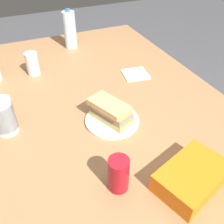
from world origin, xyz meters
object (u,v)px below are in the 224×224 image
(paper_plate, at_px, (112,120))
(soda_can_red, at_px, (118,174))
(dining_table, at_px, (104,118))
(plastic_cup_stack, at_px, (4,116))
(soda_can_silver, at_px, (32,64))
(sandwich, at_px, (111,111))
(chip_bag, at_px, (192,177))
(water_bottle_tall, at_px, (70,30))

(paper_plate, height_order, soda_can_red, soda_can_red)
(paper_plate, bearing_deg, dining_table, -5.13)
(plastic_cup_stack, xyz_separation_m, soda_can_silver, (0.42, -0.18, -0.01))
(soda_can_red, distance_m, soda_can_silver, 0.84)
(sandwich, bearing_deg, chip_bag, -164.23)
(dining_table, bearing_deg, sandwich, 173.19)
(chip_bag, relative_size, water_bottle_tall, 0.96)
(soda_can_red, relative_size, water_bottle_tall, 0.51)
(paper_plate, height_order, plastic_cup_stack, plastic_cup_stack)
(paper_plate, distance_m, chip_bag, 0.40)
(dining_table, xyz_separation_m, water_bottle_tall, (0.66, -0.05, 0.19))
(sandwich, relative_size, plastic_cup_stack, 1.34)
(water_bottle_tall, bearing_deg, paper_plate, 175.91)
(chip_bag, distance_m, plastic_cup_stack, 0.71)
(soda_can_red, bearing_deg, paper_plate, -20.05)
(dining_table, distance_m, chip_bag, 0.52)
(paper_plate, bearing_deg, plastic_cup_stack, 74.39)
(paper_plate, xyz_separation_m, chip_bag, (-0.38, -0.11, 0.03))
(sandwich, relative_size, chip_bag, 0.87)
(soda_can_silver, bearing_deg, soda_can_red, -171.93)
(dining_table, bearing_deg, water_bottle_tall, -3.90)
(paper_plate, distance_m, plastic_cup_stack, 0.42)
(chip_bag, bearing_deg, soda_can_red, -39.98)
(chip_bag, relative_size, soda_can_silver, 1.89)
(water_bottle_tall, bearing_deg, soda_can_silver, 131.90)
(soda_can_red, bearing_deg, dining_table, -16.00)
(water_bottle_tall, relative_size, plastic_cup_stack, 1.61)
(soda_can_red, relative_size, chip_bag, 0.53)
(chip_bag, relative_size, plastic_cup_stack, 1.54)
(chip_bag, bearing_deg, sandwich, -92.75)
(dining_table, distance_m, soda_can_red, 0.45)
(paper_plate, distance_m, sandwich, 0.05)
(paper_plate, relative_size, chip_bag, 0.97)
(sandwich, relative_size, water_bottle_tall, 0.84)
(soda_can_silver, bearing_deg, paper_plate, -156.86)
(dining_table, relative_size, water_bottle_tall, 7.45)
(chip_bag, height_order, water_bottle_tall, water_bottle_tall)
(sandwich, bearing_deg, plastic_cup_stack, 74.63)
(paper_plate, bearing_deg, water_bottle_tall, -4.09)
(dining_table, distance_m, soda_can_silver, 0.49)
(soda_can_red, xyz_separation_m, water_bottle_tall, (1.08, -0.16, 0.05))
(sandwich, distance_m, water_bottle_tall, 0.78)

